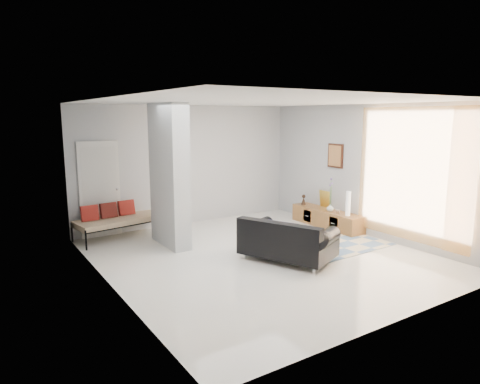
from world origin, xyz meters
TOP-DOWN VIEW (x-y plane):
  - floor at (0.00, 0.00)m, footprint 6.00×6.00m
  - ceiling at (0.00, 0.00)m, footprint 6.00×6.00m
  - wall_back at (0.00, 3.00)m, footprint 6.00×0.00m
  - wall_front at (0.00, -3.00)m, footprint 6.00×0.00m
  - wall_left at (-2.75, 0.00)m, footprint 0.00×6.00m
  - wall_right at (2.75, 0.00)m, footprint 0.00×6.00m
  - partition_column at (-1.10, 1.60)m, footprint 0.35×1.20m
  - hallway_door at (-2.10, 2.96)m, footprint 0.85×0.06m
  - curtain at (2.67, -1.15)m, footprint 0.00×2.55m
  - wall_art at (2.72, 0.90)m, footprint 0.04×0.45m
  - media_console at (2.52, 0.90)m, footprint 0.45×1.95m
  - loveseat at (0.23, -0.43)m, footprint 1.51×1.85m
  - daybed at (-1.86, 2.62)m, footprint 1.86×1.01m
  - area_rug at (1.60, -0.22)m, footprint 2.19×1.49m
  - cylinder_lamp at (2.50, 0.25)m, footprint 0.10×0.10m
  - bronze_figurine at (2.47, 1.67)m, footprint 0.13×0.13m
  - vase at (2.47, 0.76)m, footprint 0.18×0.18m

SIDE VIEW (x-z plane):
  - floor at x=0.00m, z-range 0.00..0.00m
  - area_rug at x=1.60m, z-range 0.00..0.01m
  - media_console at x=2.52m, z-range -0.20..0.60m
  - loveseat at x=0.23m, z-range -0.03..0.73m
  - daybed at x=-1.86m, z-range 0.03..0.80m
  - vase at x=2.47m, z-range 0.40..0.57m
  - bronze_figurine at x=2.47m, z-range 0.40..0.65m
  - cylinder_lamp at x=2.50m, z-range 0.40..0.93m
  - hallway_door at x=-2.10m, z-range 0.00..2.04m
  - partition_column at x=-1.10m, z-range 0.00..2.80m
  - wall_back at x=0.00m, z-range -1.60..4.40m
  - wall_front at x=0.00m, z-range -1.60..4.40m
  - wall_left at x=-2.75m, z-range -1.60..4.40m
  - wall_right at x=2.75m, z-range -1.60..4.40m
  - curtain at x=2.67m, z-range 0.17..2.72m
  - wall_art at x=2.72m, z-range 1.38..1.92m
  - ceiling at x=0.00m, z-range 2.80..2.80m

